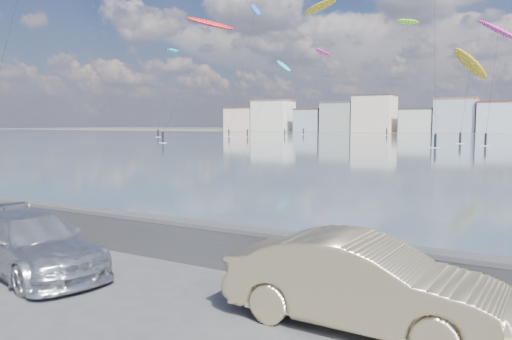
% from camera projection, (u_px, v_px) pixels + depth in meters
% --- Properties ---
extents(ground, '(700.00, 700.00, 0.00)m').
position_uv_depth(ground, '(109.00, 296.00, 9.73)').
color(ground, '#333335').
rests_on(ground, ground).
extents(bay_water, '(500.00, 177.00, 0.00)m').
position_uv_depth(bay_water, '(499.00, 143.00, 88.43)').
color(bay_water, '#3E4F63').
rests_on(bay_water, ground).
extents(seawall, '(400.00, 0.36, 1.08)m').
position_uv_depth(seawall, '(193.00, 239.00, 12.00)').
color(seawall, '#28282B').
rests_on(seawall, ground).
extents(car_silver, '(4.92, 2.86, 1.34)m').
position_uv_depth(car_silver, '(32.00, 243.00, 11.21)').
color(car_silver, silver).
rests_on(car_silver, ground).
extents(car_champagne, '(4.60, 1.67, 1.50)m').
position_uv_depth(car_champagne, '(363.00, 283.00, 8.19)').
color(car_champagne, tan).
rests_on(car_champagne, ground).
extents(kitesurfer_0, '(7.65, 9.25, 20.76)m').
position_uv_depth(kitesurfer_0, '(498.00, 32.00, 78.64)').
color(kitesurfer_0, '#E5338C').
rests_on(kitesurfer_0, ground).
extents(kitesurfer_1, '(8.98, 19.46, 24.86)m').
position_uv_depth(kitesurfer_1, '(209.00, 25.00, 97.84)').
color(kitesurfer_1, red).
rests_on(kitesurfer_1, ground).
extents(kitesurfer_4, '(7.44, 17.83, 37.68)m').
position_uv_depth(kitesurfer_4, '(255.00, 11.00, 136.74)').
color(kitesurfer_4, blue).
rests_on(kitesurfer_4, ground).
extents(kitesurfer_5, '(7.09, 14.29, 34.55)m').
position_uv_depth(kitesurfer_5, '(408.00, 24.00, 148.77)').
color(kitesurfer_5, '#8CD826').
rests_on(kitesurfer_5, ground).
extents(kitesurfer_6, '(6.73, 13.14, 17.32)m').
position_uv_depth(kitesurfer_6, '(470.00, 65.00, 89.70)').
color(kitesurfer_6, '#BF8C19').
rests_on(kitesurfer_6, ground).
extents(kitesurfer_9, '(7.61, 17.67, 21.20)m').
position_uv_depth(kitesurfer_9, '(283.00, 67.00, 133.97)').
color(kitesurfer_9, '#19BFBF').
rests_on(kitesurfer_9, ground).
extents(kitesurfer_13, '(11.10, 17.29, 39.12)m').
position_uv_depth(kitesurfer_13, '(320.00, 8.00, 141.78)').
color(kitesurfer_13, '#BF8C19').
rests_on(kitesurfer_13, ground).
extents(kitesurfer_14, '(3.83, 17.01, 27.48)m').
position_uv_depth(kitesurfer_14, '(323.00, 54.00, 159.95)').
color(kitesurfer_14, '#E5338C').
rests_on(kitesurfer_14, ground).
extents(kitesurfer_16, '(9.45, 11.66, 23.49)m').
position_uv_depth(kitesurfer_16, '(172.00, 52.00, 129.00)').
color(kitesurfer_16, '#19BFBF').
rests_on(kitesurfer_16, ground).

